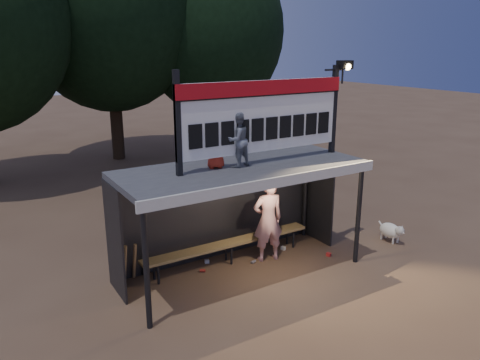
# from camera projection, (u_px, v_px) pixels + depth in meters

# --- Properties ---
(ground) EXTENTS (80.00, 80.00, 0.00)m
(ground) POSITION_uv_depth(u_px,v_px,m) (242.00, 272.00, 9.90)
(ground) COLOR #4E3727
(ground) RESTS_ON ground
(player) EXTENTS (0.77, 0.58, 1.90)m
(player) POSITION_uv_depth(u_px,v_px,m) (268.00, 219.00, 10.22)
(player) COLOR white
(player) RESTS_ON ground
(child_a) EXTENTS (0.59, 0.51, 1.07)m
(child_a) POSITION_uv_depth(u_px,v_px,m) (237.00, 140.00, 9.05)
(child_a) COLOR slate
(child_a) RESTS_ON dugout_shelter
(child_b) EXTENTS (0.50, 0.39, 0.90)m
(child_b) POSITION_uv_depth(u_px,v_px,m) (215.00, 145.00, 8.98)
(child_b) COLOR #A52819
(child_b) RESTS_ON dugout_shelter
(dugout_shelter) EXTENTS (5.10, 2.08, 2.32)m
(dugout_shelter) POSITION_uv_depth(u_px,v_px,m) (236.00, 186.00, 9.59)
(dugout_shelter) COLOR #3C3C3E
(dugout_shelter) RESTS_ON ground
(scoreboard_assembly) EXTENTS (4.10, 0.27, 1.99)m
(scoreboard_assembly) POSITION_uv_depth(u_px,v_px,m) (266.00, 113.00, 9.25)
(scoreboard_assembly) COLOR black
(scoreboard_assembly) RESTS_ON dugout_shelter
(bench) EXTENTS (4.00, 0.35, 0.48)m
(bench) POSITION_uv_depth(u_px,v_px,m) (229.00, 244.00, 10.23)
(bench) COLOR olive
(bench) RESTS_ON ground
(tree_mid) EXTENTS (7.22, 7.22, 10.36)m
(tree_mid) POSITION_uv_depth(u_px,v_px,m) (108.00, 4.00, 18.10)
(tree_mid) COLOR black
(tree_mid) RESTS_ON ground
(tree_right) EXTENTS (6.08, 6.08, 8.72)m
(tree_right) POSITION_uv_depth(u_px,v_px,m) (212.00, 31.00, 19.57)
(tree_right) COLOR black
(tree_right) RESTS_ON ground
(dog) EXTENTS (0.36, 0.81, 0.49)m
(dog) POSITION_uv_depth(u_px,v_px,m) (391.00, 231.00, 11.37)
(dog) COLOR white
(dog) RESTS_ON ground
(bats) EXTENTS (0.48, 0.33, 0.84)m
(bats) POSITION_uv_depth(u_px,v_px,m) (135.00, 261.00, 9.43)
(bats) COLOR #987447
(bats) RESTS_ON ground
(litter) EXTENTS (2.91, 1.25, 0.08)m
(litter) POSITION_uv_depth(u_px,v_px,m) (257.00, 259.00, 10.42)
(litter) COLOR red
(litter) RESTS_ON ground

